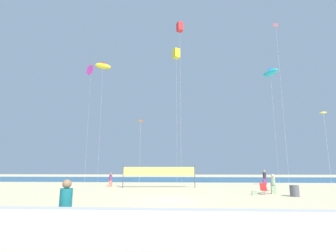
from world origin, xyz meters
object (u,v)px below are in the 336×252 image
object	(u,v)px
kite_pink_diamond	(276,30)
kite_orange_diamond	(141,123)
kite_yellow_box	(176,54)
kite_red_box	(180,27)
beachgoer_charcoal_shirt	(265,177)
mother_figure	(66,205)
toddler_figure	(77,221)
folding_beach_chair	(264,188)
kite_yellow_inflatable	(103,66)
volleyball_net	(159,172)
beach_handbag	(254,193)
kite_cyan_inflatable	(270,73)
kite_magenta_delta	(91,70)
beachgoer_plum_shirt	(111,179)
beachgoer_sage_shirt	(273,183)
kite_yellow_diamond	(324,114)
trash_barrel	(294,191)

from	to	relation	value
kite_pink_diamond	kite_orange_diamond	bearing A→B (deg)	-177.45
kite_yellow_box	kite_red_box	size ratio (longest dim) A/B	0.92
beachgoer_charcoal_shirt	kite_red_box	size ratio (longest dim) A/B	0.09
mother_figure	toddler_figure	xyz separation A→B (m)	(0.43, -0.05, -0.48)
folding_beach_chair	kite_yellow_inflatable	bearing A→B (deg)	109.61
volleyball_net	kite_yellow_inflatable	bearing A→B (deg)	147.80
beach_handbag	kite_yellow_inflatable	size ratio (longest dim) A/B	0.02
toddler_figure	volleyball_net	xyz separation A→B (m)	(0.89, 18.14, 1.19)
beachgoer_charcoal_shirt	volleyball_net	size ratio (longest dim) A/B	0.23
toddler_figure	kite_cyan_inflatable	size ratio (longest dim) A/B	0.06
kite_magenta_delta	beachgoer_plum_shirt	bearing A→B (deg)	-50.77
folding_beach_chair	kite_cyan_inflatable	xyz separation A→B (m)	(4.42, 8.24, 13.17)
toddler_figure	beachgoer_sage_shirt	bearing A→B (deg)	39.53
beachgoer_sage_shirt	beachgoer_plum_shirt	size ratio (longest dim) A/B	1.03
kite_yellow_inflatable	kite_yellow_box	distance (m)	10.63
toddler_figure	kite_red_box	size ratio (longest dim) A/B	0.04
kite_yellow_diamond	kite_orange_diamond	distance (m)	15.95
kite_cyan_inflatable	kite_yellow_inflatable	bearing A→B (deg)	172.25
volleyball_net	kite_red_box	xyz separation A→B (m)	(2.38, 0.67, 17.39)
kite_yellow_diamond	kite_cyan_inflatable	size ratio (longest dim) A/B	0.46
beachgoer_sage_shirt	volleyball_net	xyz separation A→B (m)	(-9.94, 5.41, 0.78)
beachgoer_charcoal_shirt	folding_beach_chair	size ratio (longest dim) A/B	2.03
kite_orange_diamond	kite_magenta_delta	distance (m)	18.38
beach_handbag	kite_red_box	size ratio (longest dim) A/B	0.02
kite_orange_diamond	kite_cyan_inflatable	xyz separation A→B (m)	(15.13, 4.89, 7.01)
kite_cyan_inflatable	kite_magenta_delta	distance (m)	26.19
folding_beach_chair	kite_yellow_diamond	size ratio (longest dim) A/B	0.14
trash_barrel	volleyball_net	bearing A→B (deg)	146.35
beachgoer_charcoal_shirt	kite_pink_diamond	xyz separation A→B (m)	(-0.18, -7.53, 15.77)
kite_cyan_inflatable	beachgoer_plum_shirt	bearing A→B (deg)	-176.52
mother_figure	kite_pink_diamond	size ratio (longest dim) A/B	0.10
kite_cyan_inflatable	kite_yellow_box	bearing A→B (deg)	171.55
folding_beach_chair	kite_yellow_box	xyz separation A→B (m)	(-7.19, 9.97, 16.88)
kite_pink_diamond	volleyball_net	bearing A→B (deg)	171.96
toddler_figure	volleyball_net	world-z (taller)	volleyball_net
mother_figure	kite_orange_diamond	size ratio (longest dim) A/B	0.25
volleyball_net	kite_red_box	world-z (taller)	kite_red_box
kite_cyan_inflatable	kite_pink_diamond	distance (m)	5.30
beach_handbag	kite_orange_diamond	world-z (taller)	kite_orange_diamond
folding_beach_chair	kite_magenta_delta	bearing A→B (deg)	107.11
beachgoer_plum_shirt	kite_yellow_diamond	world-z (taller)	kite_yellow_diamond
beachgoer_sage_shirt	kite_cyan_inflatable	xyz separation A→B (m)	(3.53, 7.85, 12.78)
kite_red_box	beachgoer_plum_shirt	bearing A→B (deg)	175.66
beachgoer_plum_shirt	folding_beach_chair	size ratio (longest dim) A/B	1.74
trash_barrel	toddler_figure	bearing A→B (deg)	-136.91
kite_yellow_diamond	kite_pink_diamond	xyz separation A→B (m)	(-0.77, 5.31, 10.51)
beachgoer_charcoal_shirt	kite_yellow_inflatable	xyz separation A→B (m)	(-21.63, -0.28, 15.44)
toddler_figure	kite_yellow_box	xyz separation A→B (m)	(2.74, 22.31, 16.90)
beachgoer_charcoal_shirt	mother_figure	bearing A→B (deg)	-177.44
volleyball_net	kite_cyan_inflatable	xyz separation A→B (m)	(13.46, 2.44, 12.00)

